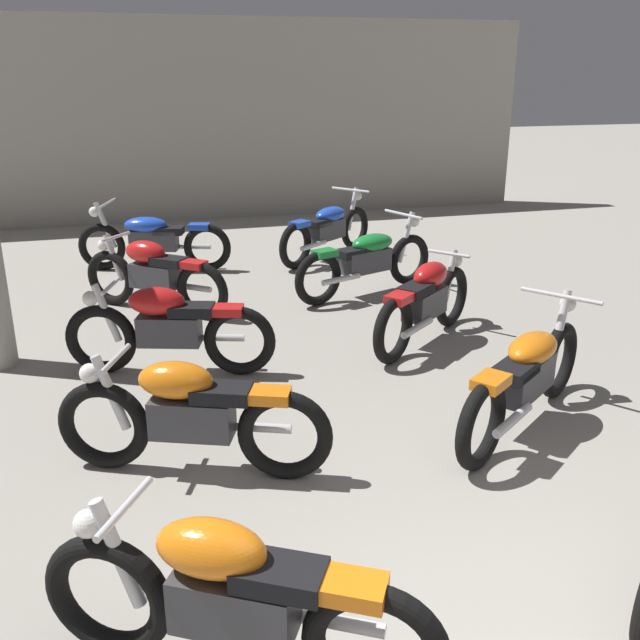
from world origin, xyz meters
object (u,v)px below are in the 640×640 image
at_px(motorcycle_left_row_2, 168,328).
at_px(motorcycle_left_row_4, 153,239).
at_px(motorcycle_left_row_1, 191,414).
at_px(motorcycle_right_row_2, 426,301).
at_px(motorcycle_left_row_0, 232,598).
at_px(motorcycle_right_row_1, 526,375).
at_px(motorcycle_left_row_3, 154,274).
at_px(motorcycle_right_row_3, 367,259).
at_px(motorcycle_right_row_4, 327,229).

xyz_separation_m(motorcycle_left_row_2, motorcycle_left_row_4, (0.08, 3.74, -0.01)).
relative_size(motorcycle_left_row_1, motorcycle_right_row_2, 1.16).
relative_size(motorcycle_left_row_0, motorcycle_right_row_1, 0.96).
bearing_deg(motorcycle_left_row_1, motorcycle_left_row_3, 90.46).
xyz_separation_m(motorcycle_right_row_1, motorcycle_right_row_3, (-0.01, 3.70, 0.00)).
xyz_separation_m(motorcycle_right_row_3, motorcycle_right_row_4, (0.04, 1.87, 0.00)).
relative_size(motorcycle_left_row_0, motorcycle_right_row_4, 0.98).
distance_m(motorcycle_left_row_4, motorcycle_right_row_3, 3.15).
bearing_deg(motorcycle_right_row_4, motorcycle_right_row_1, -90.23).
bearing_deg(motorcycle_right_row_3, motorcycle_right_row_1, -89.80).
xyz_separation_m(motorcycle_left_row_0, motorcycle_right_row_3, (2.61, 5.54, -0.01)).
bearing_deg(motorcycle_left_row_2, motorcycle_left_row_0, -90.06).
xyz_separation_m(motorcycle_left_row_4, motorcycle_right_row_4, (2.55, -0.02, 0.00)).
relative_size(motorcycle_left_row_3, motorcycle_right_row_1, 0.87).
bearing_deg(motorcycle_left_row_3, motorcycle_right_row_4, 34.70).
distance_m(motorcycle_left_row_3, motorcycle_left_row_4, 1.86).
bearing_deg(motorcycle_right_row_2, motorcycle_left_row_3, 145.66).
bearing_deg(motorcycle_left_row_3, motorcycle_left_row_4, 86.90).
xyz_separation_m(motorcycle_left_row_0, motorcycle_left_row_4, (0.09, 7.43, -0.01)).
distance_m(motorcycle_right_row_1, motorcycle_right_row_3, 3.70).
distance_m(motorcycle_left_row_2, motorcycle_right_row_1, 3.20).
height_order(motorcycle_left_row_1, motorcycle_left_row_4, motorcycle_left_row_4).
bearing_deg(motorcycle_left_row_4, motorcycle_left_row_3, -93.10).
distance_m(motorcycle_right_row_2, motorcycle_right_row_3, 1.77).
distance_m(motorcycle_left_row_2, motorcycle_right_row_3, 3.19).
bearing_deg(motorcycle_left_row_3, motorcycle_right_row_1, -54.82).
bearing_deg(motorcycle_right_row_3, motorcycle_right_row_2, -89.51).
relative_size(motorcycle_right_row_2, motorcycle_right_row_3, 0.77).
bearing_deg(motorcycle_left_row_4, motorcycle_right_row_2, -55.26).
xyz_separation_m(motorcycle_left_row_3, motorcycle_right_row_2, (2.64, -1.80, 0.00)).
distance_m(motorcycle_left_row_2, motorcycle_left_row_4, 3.74).
distance_m(motorcycle_left_row_4, motorcycle_right_row_4, 2.56).
relative_size(motorcycle_right_row_1, motorcycle_right_row_4, 1.01).
bearing_deg(motorcycle_right_row_4, motorcycle_left_row_4, 179.64).
distance_m(motorcycle_left_row_0, motorcycle_right_row_4, 7.87).
bearing_deg(motorcycle_left_row_2, motorcycle_right_row_4, 54.69).
bearing_deg(motorcycle_left_row_1, motorcycle_right_row_1, -0.91).
distance_m(motorcycle_right_row_3, motorcycle_right_row_4, 1.87).
relative_size(motorcycle_left_row_3, motorcycle_right_row_4, 0.88).
bearing_deg(motorcycle_left_row_0, motorcycle_left_row_4, 89.34).
distance_m(motorcycle_left_row_2, motorcycle_left_row_3, 1.88).
xyz_separation_m(motorcycle_left_row_0, motorcycle_right_row_4, (2.64, 7.41, -0.01)).
height_order(motorcycle_left_row_0, motorcycle_right_row_4, motorcycle_right_row_4).
xyz_separation_m(motorcycle_left_row_1, motorcycle_right_row_1, (2.60, -0.04, -0.01)).
bearing_deg(motorcycle_right_row_2, motorcycle_left_row_1, -143.99).
distance_m(motorcycle_left_row_0, motorcycle_left_row_2, 3.69).
bearing_deg(motorcycle_right_row_1, motorcycle_right_row_2, 89.93).
distance_m(motorcycle_left_row_3, motorcycle_right_row_4, 3.23).
relative_size(motorcycle_left_row_2, motorcycle_right_row_2, 1.19).
relative_size(motorcycle_left_row_1, motorcycle_right_row_3, 0.90).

